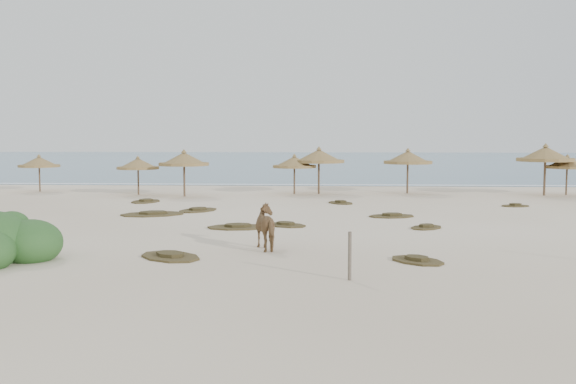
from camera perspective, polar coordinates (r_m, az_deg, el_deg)
name	(u,v)px	position (r m, az deg, el deg)	size (l,w,h in m)	color
ground	(286,242)	(22.10, -0.14, -4.44)	(160.00, 160.00, 0.00)	beige
ocean	(315,161)	(96.84, 2.42, 2.81)	(200.00, 100.00, 0.01)	#2A6080
foam_line	(306,185)	(47.92, 1.66, 0.64)	(70.00, 0.60, 0.01)	white
palapa_0	(39,162)	(45.07, -21.25, 2.46)	(3.05, 3.05, 2.47)	brown
palapa_1	(138,164)	(40.80, -13.19, 2.42)	(3.18, 3.18, 2.44)	brown
palapa_2	(184,160)	(39.10, -9.23, 2.85)	(3.78, 3.78, 2.86)	brown
palapa_3	(294,163)	(40.13, 0.57, 2.62)	(3.28, 3.28, 2.54)	brown
palapa_4	(319,157)	(40.50, 2.76, 3.14)	(3.92, 3.92, 3.00)	brown
palapa_5	(408,158)	(41.29, 10.60, 2.98)	(3.38, 3.38, 2.90)	brown
palapa_6	(545,155)	(42.17, 21.91, 3.09)	(4.37, 4.37, 3.22)	brown
palapa_7	(567,163)	(43.12, 23.57, 2.36)	(3.19, 3.19, 2.53)	brown
horse	(269,227)	(20.50, -1.68, -3.14)	(0.78, 1.71, 1.44)	brown
fence_post_near	(350,256)	(16.23, 5.51, -5.68)	(0.09, 0.09, 1.23)	#6A5E50
scrub_1	(153,214)	(30.25, -11.92, -1.90)	(3.46, 2.88, 0.16)	#4E4322
scrub_2	(286,225)	(25.96, -0.21, -2.92)	(2.17, 1.97, 0.16)	#4E4322
scrub_3	(392,216)	(29.26, 9.20, -2.09)	(2.42, 1.91, 0.16)	#4E4322
scrub_4	(426,227)	(25.87, 12.20, -3.06)	(1.79, 1.86, 0.16)	#4E4322
scrub_6	(146,201)	(36.25, -12.54, -0.79)	(1.66, 2.36, 0.16)	#4E4322
scrub_7	(341,202)	(34.75, 4.70, -0.94)	(1.83, 2.07, 0.16)	#4E4322
scrub_9	(238,227)	(25.46, -4.47, -3.09)	(2.66, 1.95, 0.16)	#4E4322
scrub_10	(515,205)	(35.16, 19.55, -1.14)	(1.63, 1.22, 0.16)	#4E4322
scrub_11	(170,256)	(19.53, -10.42, -5.61)	(2.60, 2.53, 0.16)	#4E4322
scrub_12	(417,260)	(18.97, 11.40, -5.94)	(2.01, 2.06, 0.16)	#4E4322
scrub_13	(198,210)	(31.47, -8.00, -1.58)	(2.37, 2.68, 0.16)	#4E4322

